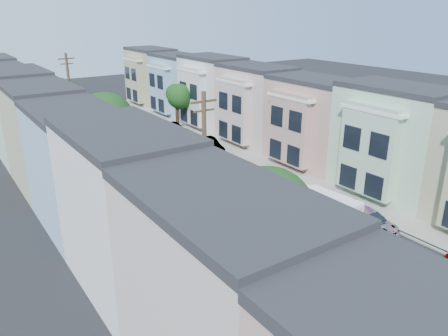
# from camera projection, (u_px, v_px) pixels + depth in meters

# --- Properties ---
(ground) EXTENTS (160.00, 160.00, 0.00)m
(ground) POSITION_uv_depth(u_px,v_px,m) (303.00, 240.00, 28.70)
(ground) COLOR black
(ground) RESTS_ON ground
(road_slab) EXTENTS (12.00, 70.00, 0.02)m
(road_slab) POSITION_uv_depth(u_px,v_px,m) (189.00, 173.00, 40.30)
(road_slab) COLOR black
(road_slab) RESTS_ON ground
(curb_left) EXTENTS (0.30, 70.00, 0.15)m
(curb_left) POSITION_uv_depth(u_px,v_px,m) (127.00, 187.00, 37.06)
(curb_left) COLOR gray
(curb_left) RESTS_ON ground
(curb_right) EXTENTS (0.30, 70.00, 0.15)m
(curb_right) POSITION_uv_depth(u_px,v_px,m) (241.00, 160.00, 43.49)
(curb_right) COLOR gray
(curb_right) RESTS_ON ground
(sidewalk_left) EXTENTS (2.60, 70.00, 0.15)m
(sidewalk_left) POSITION_uv_depth(u_px,v_px,m) (112.00, 190.00, 36.36)
(sidewalk_left) COLOR gray
(sidewalk_left) RESTS_ON ground
(sidewalk_right) EXTENTS (2.60, 70.00, 0.15)m
(sidewalk_right) POSITION_uv_depth(u_px,v_px,m) (251.00, 158.00, 44.19)
(sidewalk_right) COLOR gray
(sidewalk_right) RESTS_ON ground
(centerline) EXTENTS (0.12, 70.00, 0.01)m
(centerline) POSITION_uv_depth(u_px,v_px,m) (189.00, 173.00, 40.30)
(centerline) COLOR gold
(centerline) RESTS_ON ground
(townhouse_row_left) EXTENTS (5.00, 70.00, 8.50)m
(townhouse_row_left) POSITION_uv_depth(u_px,v_px,m) (66.00, 202.00, 34.37)
(townhouse_row_left) COLOR tan
(townhouse_row_left) RESTS_ON ground
(townhouse_row_right) EXTENTS (5.00, 70.00, 8.50)m
(townhouse_row_right) POSITION_uv_depth(u_px,v_px,m) (280.00, 152.00, 46.23)
(townhouse_row_right) COLOR tan
(townhouse_row_right) RESTS_ON ground
(tree_b) EXTENTS (4.70, 4.70, 7.38)m
(tree_b) POSITION_uv_depth(u_px,v_px,m) (266.00, 215.00, 20.93)
(tree_b) COLOR black
(tree_b) RESTS_ON ground
(tree_c) EXTENTS (4.70, 4.70, 7.32)m
(tree_c) POSITION_uv_depth(u_px,v_px,m) (174.00, 164.00, 28.07)
(tree_c) COLOR black
(tree_c) RESTS_ON ground
(tree_d) EXTENTS (4.70, 4.70, 7.71)m
(tree_d) POSITION_uv_depth(u_px,v_px,m) (106.00, 120.00, 37.41)
(tree_d) COLOR black
(tree_d) RESTS_ON ground
(tree_e) EXTENTS (4.70, 4.70, 7.11)m
(tree_e) POSITION_uv_depth(u_px,v_px,m) (60.00, 99.00, 49.04)
(tree_e) COLOR black
(tree_e) RESTS_ON ground
(tree_far_r) EXTENTS (3.10, 3.10, 5.75)m
(tree_far_r) POSITION_uv_depth(u_px,v_px,m) (179.00, 97.00, 53.40)
(tree_far_r) COLOR black
(tree_far_r) RESTS_ON ground
(utility_pole_near) EXTENTS (1.60, 0.26, 10.00)m
(utility_pole_near) POSITION_uv_depth(u_px,v_px,m) (205.00, 178.00, 25.12)
(utility_pole_near) COLOR #42301E
(utility_pole_near) RESTS_ON ground
(utility_pole_far) EXTENTS (1.60, 0.26, 10.00)m
(utility_pole_far) POSITION_uv_depth(u_px,v_px,m) (72.00, 103.00, 45.23)
(utility_pole_far) COLOR #42301E
(utility_pole_far) RESTS_ON ground
(fedex_truck) EXTENTS (2.26, 5.88, 2.82)m
(fedex_truck) POSITION_uv_depth(u_px,v_px,m) (316.00, 210.00, 29.30)
(fedex_truck) COLOR white
(fedex_truck) RESTS_ON ground
(lead_sedan) EXTENTS (2.14, 4.30, 1.33)m
(lead_sedan) POSITION_uv_depth(u_px,v_px,m) (229.00, 170.00, 39.14)
(lead_sedan) COLOR black
(lead_sedan) RESTS_ON ground
(parked_left_c) EXTENTS (2.05, 4.61, 1.37)m
(parked_left_c) POSITION_uv_depth(u_px,v_px,m) (222.00, 237.00, 27.69)
(parked_left_c) COLOR #B8B8B8
(parked_left_c) RESTS_ON ground
(parked_left_d) EXTENTS (1.75, 4.30, 1.38)m
(parked_left_d) POSITION_uv_depth(u_px,v_px,m) (157.00, 191.00, 34.75)
(parked_left_d) COLOR #350308
(parked_left_d) RESTS_ON ground
(parked_right_b) EXTENTS (2.16, 4.44, 1.29)m
(parked_right_b) POSITION_uv_depth(u_px,v_px,m) (370.00, 220.00, 30.02)
(parked_right_b) COLOR white
(parked_right_b) RESTS_ON ground
(parked_right_c) EXTENTS (2.04, 4.72, 1.53)m
(parked_right_c) POSITION_uv_depth(u_px,v_px,m) (209.00, 146.00, 45.89)
(parked_right_c) COLOR black
(parked_right_c) RESTS_ON ground
(parked_right_d) EXTENTS (1.85, 4.51, 1.47)m
(parked_right_d) POSITION_uv_depth(u_px,v_px,m) (173.00, 130.00, 52.05)
(parked_right_d) COLOR black
(parked_right_d) RESTS_ON ground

